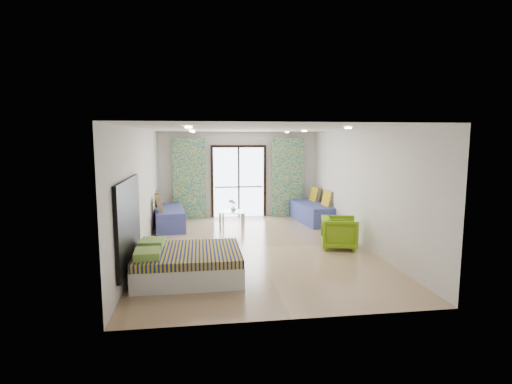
{
  "coord_description": "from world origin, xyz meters",
  "views": [
    {
      "loc": [
        -1.23,
        -8.87,
        2.49
      ],
      "look_at": [
        0.17,
        0.97,
        1.15
      ],
      "focal_mm": 28.0,
      "sensor_mm": 36.0,
      "label": 1
    }
  ],
  "objects": [
    {
      "name": "vase",
      "position": [
        -0.31,
        2.1,
        0.54
      ],
      "size": [
        0.19,
        0.19,
        0.16
      ],
      "primitive_type": "imported",
      "rotation": [
        0.0,
        0.0,
        0.2
      ],
      "color": "white",
      "rests_on": "coffee_table"
    },
    {
      "name": "bed",
      "position": [
        -1.48,
        -1.87,
        0.27
      ],
      "size": [
        1.86,
        1.52,
        0.64
      ],
      "color": "silver",
      "rests_on": "floor"
    },
    {
      "name": "switch_plate",
      "position": [
        -2.47,
        -0.62,
        1.05
      ],
      "size": [
        0.02,
        0.1,
        0.1
      ],
      "primitive_type": "cube",
      "color": "silver",
      "rests_on": "wall_left"
    },
    {
      "name": "downlight_e",
      "position": [
        -1.4,
        3.0,
        2.67
      ],
      "size": [
        0.12,
        0.12,
        0.02
      ],
      "primitive_type": "cylinder",
      "color": "#FFE0B2",
      "rests_on": "ceiling"
    },
    {
      "name": "wall_front",
      "position": [
        0.0,
        -3.75,
        1.35
      ],
      "size": [
        5.0,
        0.01,
        2.7
      ],
      "primitive_type": null,
      "color": "silver",
      "rests_on": "ground"
    },
    {
      "name": "downlight_a",
      "position": [
        -1.4,
        -2.0,
        2.67
      ],
      "size": [
        0.12,
        0.12,
        0.02
      ],
      "primitive_type": "cylinder",
      "color": "#FFE0B2",
      "rests_on": "ceiling"
    },
    {
      "name": "wall_back",
      "position": [
        0.0,
        3.75,
        1.35
      ],
      "size": [
        5.0,
        0.01,
        2.7
      ],
      "primitive_type": null,
      "color": "silver",
      "rests_on": "ground"
    },
    {
      "name": "wall_left",
      "position": [
        -2.5,
        0.0,
        1.35
      ],
      "size": [
        0.01,
        7.5,
        2.7
      ],
      "primitive_type": null,
      "color": "silver",
      "rests_on": "ground"
    },
    {
      "name": "headboard",
      "position": [
        -2.46,
        -1.87,
        1.05
      ],
      "size": [
        0.06,
        2.1,
        1.5
      ],
      "primitive_type": "cube",
      "color": "black",
      "rests_on": "floor"
    },
    {
      "name": "curtain_left",
      "position": [
        -1.55,
        3.57,
        1.25
      ],
      "size": [
        1.0,
        0.1,
        2.5
      ],
      "primitive_type": "cube",
      "color": "silver",
      "rests_on": "floor"
    },
    {
      "name": "downlight_d",
      "position": [
        1.4,
        1.0,
        2.67
      ],
      "size": [
        0.12,
        0.12,
        0.02
      ],
      "primitive_type": "cylinder",
      "color": "#FFE0B2",
      "rests_on": "ceiling"
    },
    {
      "name": "daybed_left",
      "position": [
        -2.12,
        2.39,
        0.3
      ],
      "size": [
        1.0,
        2.04,
        0.97
      ],
      "rotation": [
        0.0,
        0.0,
        0.12
      ],
      "color": "#3C458F",
      "rests_on": "floor"
    },
    {
      "name": "downlight_b",
      "position": [
        1.4,
        -2.0,
        2.67
      ],
      "size": [
        0.12,
        0.12,
        0.02
      ],
      "primitive_type": "cylinder",
      "color": "#FFE0B2",
      "rests_on": "ceiling"
    },
    {
      "name": "downlight_f",
      "position": [
        1.4,
        3.0,
        2.67
      ],
      "size": [
        0.12,
        0.12,
        0.02
      ],
      "primitive_type": "cylinder",
      "color": "#FFE0B2",
      "rests_on": "ceiling"
    },
    {
      "name": "wall_right",
      "position": [
        2.5,
        0.0,
        1.35
      ],
      "size": [
        0.01,
        7.5,
        2.7
      ],
      "primitive_type": null,
      "color": "silver",
      "rests_on": "ground"
    },
    {
      "name": "curtain_right",
      "position": [
        1.55,
        3.57,
        1.25
      ],
      "size": [
        1.0,
        0.1,
        2.5
      ],
      "primitive_type": "cube",
      "color": "silver",
      "rests_on": "floor"
    },
    {
      "name": "coffee_table",
      "position": [
        -0.34,
        2.17,
        0.41
      ],
      "size": [
        0.81,
        0.81,
        0.8
      ],
      "rotation": [
        0.0,
        0.0,
        -0.19
      ],
      "color": "silver",
      "rests_on": "floor"
    },
    {
      "name": "daybed_right",
      "position": [
        2.12,
        2.54,
        0.31
      ],
      "size": [
        1.01,
        2.08,
        0.99
      ],
      "rotation": [
        0.0,
        0.0,
        0.12
      ],
      "color": "#3C458F",
      "rests_on": "floor"
    },
    {
      "name": "balcony_door",
      "position": [
        0.0,
        3.72,
        1.26
      ],
      "size": [
        1.76,
        0.08,
        2.28
      ],
      "color": "black",
      "rests_on": "floor"
    },
    {
      "name": "ceiling",
      "position": [
        0.0,
        0.0,
        2.7
      ],
      "size": [
        5.0,
        7.5,
        0.01
      ],
      "primitive_type": null,
      "color": "silver",
      "rests_on": "ground"
    },
    {
      "name": "balcony_rail",
      "position": [
        0.0,
        3.73,
        0.95
      ],
      "size": [
        1.52,
        0.03,
        0.04
      ],
      "primitive_type": "cube",
      "color": "#595451",
      "rests_on": "balcony_door"
    },
    {
      "name": "downlight_c",
      "position": [
        -1.4,
        1.0,
        2.67
      ],
      "size": [
        0.12,
        0.12,
        0.02
      ],
      "primitive_type": "cylinder",
      "color": "#FFE0B2",
      "rests_on": "ceiling"
    },
    {
      "name": "armchair",
      "position": [
        1.9,
        -0.34,
        0.39
      ],
      "size": [
        0.88,
        0.92,
        0.79
      ],
      "primitive_type": "imported",
      "rotation": [
        0.0,
        0.0,
        1.33
      ],
      "color": "#71A214",
      "rests_on": "floor"
    },
    {
      "name": "floor",
      "position": [
        0.0,
        0.0,
        0.0
      ],
      "size": [
        5.0,
        7.5,
        0.01
      ],
      "primitive_type": null,
      "color": "#987A5A",
      "rests_on": "ground"
    }
  ]
}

